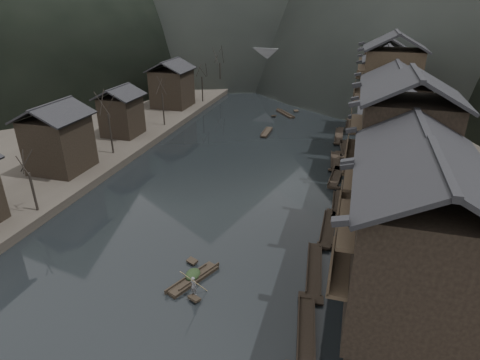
% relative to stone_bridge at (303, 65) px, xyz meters
% --- Properties ---
extents(water, '(300.00, 300.00, 0.00)m').
position_rel_stone_bridge_xyz_m(water, '(0.00, -72.00, -5.11)').
color(water, black).
rests_on(water, ground).
extents(left_bank, '(40.00, 200.00, 1.20)m').
position_rel_stone_bridge_xyz_m(left_bank, '(-35.00, -32.00, -4.51)').
color(left_bank, '#2D2823').
rests_on(left_bank, ground).
extents(stilt_houses, '(9.00, 67.60, 16.47)m').
position_rel_stone_bridge_xyz_m(stilt_houses, '(17.28, -52.52, 3.76)').
color(stilt_houses, black).
rests_on(stilt_houses, ground).
extents(left_houses, '(8.10, 53.20, 8.73)m').
position_rel_stone_bridge_xyz_m(left_houses, '(-20.50, -51.88, 0.55)').
color(left_houses, black).
rests_on(left_houses, left_bank).
extents(bare_trees, '(3.93, 72.78, 7.87)m').
position_rel_stone_bridge_xyz_m(bare_trees, '(-17.00, -42.95, 1.49)').
color(bare_trees, black).
rests_on(bare_trees, left_bank).
extents(moored_sampans, '(3.30, 74.39, 0.47)m').
position_rel_stone_bridge_xyz_m(moored_sampans, '(12.05, -44.91, -4.91)').
color(moored_sampans, black).
rests_on(moored_sampans, water).
extents(midriver_boats, '(5.62, 32.29, 0.45)m').
position_rel_stone_bridge_xyz_m(midriver_boats, '(-0.43, -25.23, -4.91)').
color(midriver_boats, black).
rests_on(midriver_boats, water).
extents(stone_bridge, '(40.00, 6.00, 9.00)m').
position_rel_stone_bridge_xyz_m(stone_bridge, '(0.00, 0.00, 0.00)').
color(stone_bridge, '#4C4C4F').
rests_on(stone_bridge, ground).
extents(hero_sampan, '(2.93, 5.09, 0.44)m').
position_rel_stone_bridge_xyz_m(hero_sampan, '(2.39, -76.25, -4.91)').
color(hero_sampan, black).
rests_on(hero_sampan, water).
extents(cargo_heap, '(1.14, 1.50, 0.69)m').
position_rel_stone_bridge_xyz_m(cargo_heap, '(2.30, -76.04, -4.33)').
color(cargo_heap, black).
rests_on(cargo_heap, hero_sampan).
extents(boatman, '(0.68, 0.56, 1.59)m').
position_rel_stone_bridge_xyz_m(boatman, '(3.14, -77.91, -3.88)').
color(boatman, '#565759').
rests_on(boatman, hero_sampan).
extents(bamboo_pole, '(1.40, 2.23, 3.41)m').
position_rel_stone_bridge_xyz_m(bamboo_pole, '(3.34, -77.91, -1.38)').
color(bamboo_pole, '#8C7A51').
rests_on(bamboo_pole, boatman).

